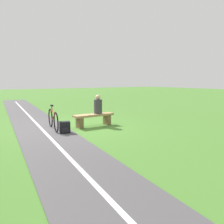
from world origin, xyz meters
The scene contains 7 objects.
ground_plane centered at (0.00, 0.00, 0.00)m, with size 80.00×80.00×0.00m, color #477A2D.
paved_path centered at (1.48, 4.00, 0.01)m, with size 1.84×36.00×0.02m, color #4C494C.
path_centre_line centered at (1.48, 4.00, 0.02)m, with size 0.10×32.00×0.00m, color silver.
bench centered at (-0.81, 0.34, 0.33)m, with size 1.63×0.45×0.48m.
person_seated centered at (-1.01, 0.34, 0.80)m, with size 0.33×0.33×0.74m.
bicycle centered at (0.72, 0.09, 0.38)m, with size 0.27×1.73×0.89m.
backpack centered at (0.58, 0.88, 0.20)m, with size 0.40×0.34×0.40m.
Camera 1 is at (3.29, 8.08, 1.78)m, focal length 36.53 mm.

